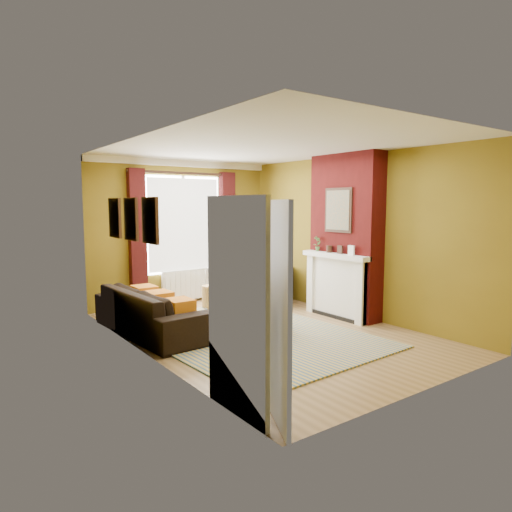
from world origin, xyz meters
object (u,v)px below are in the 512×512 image
at_px(armchair, 269,285).
at_px(wicker_stool, 211,297).
at_px(sofa, 153,311).
at_px(floor_lamp, 258,242).
at_px(coffee_table, 253,305).

distance_m(armchair, wicker_stool, 1.24).
distance_m(sofa, wicker_stool, 1.82).
bearing_deg(floor_lamp, wicker_stool, -162.32).
bearing_deg(sofa, coffee_table, -119.06).
bearing_deg(armchair, wicker_stool, -53.46).
xyz_separation_m(coffee_table, floor_lamp, (1.57, 2.05, 0.78)).
distance_m(wicker_stool, floor_lamp, 1.76).
relative_size(sofa, wicker_stool, 5.38).
bearing_deg(wicker_stool, armchair, -8.64).
xyz_separation_m(sofa, coffee_table, (1.40, -0.66, 0.03)).
bearing_deg(wicker_stool, floor_lamp, 17.68).
distance_m(coffee_table, wicker_stool, 1.61).
relative_size(armchair, coffee_table, 0.78).
bearing_deg(coffee_table, wicker_stool, 100.62).
bearing_deg(sofa, floor_lamp, -68.64).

